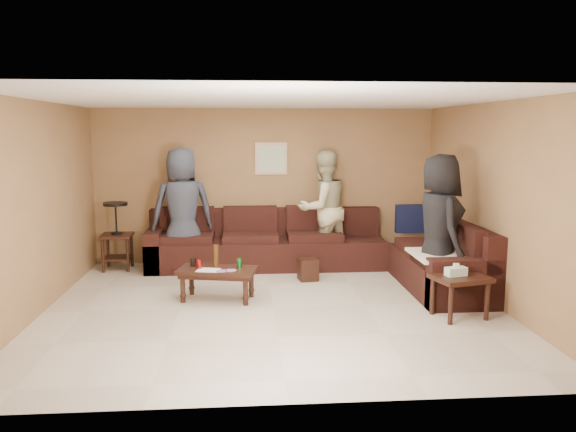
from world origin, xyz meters
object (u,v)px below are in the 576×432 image
object	(u,v)px
coffee_table	(217,273)
side_table_right	(460,282)
waste_bin	(308,269)
person_right	(439,227)
person_left	(183,210)
sectional_sofa	(322,253)
end_table_left	(117,235)
person_middle	(323,209)

from	to	relation	value
coffee_table	side_table_right	distance (m)	2.96
waste_bin	person_right	distance (m)	2.01
waste_bin	person_left	bearing A→B (deg)	159.50
sectional_sofa	end_table_left	size ratio (longest dim) A/B	4.41
coffee_table	waste_bin	xyz separation A→B (m)	(1.26, 0.87, -0.19)
side_table_right	waste_bin	bearing A→B (deg)	131.32
person_left	waste_bin	bearing A→B (deg)	146.14
coffee_table	person_middle	xyz separation A→B (m)	(1.60, 1.74, 0.57)
end_table_left	person_left	size ratio (longest dim) A/B	0.55
sectional_sofa	person_right	world-z (taller)	person_right
sectional_sofa	waste_bin	size ratio (longest dim) A/B	14.75
end_table_left	person_right	world-z (taller)	person_right
coffee_table	side_table_right	size ratio (longest dim) A/B	1.53
waste_bin	person_middle	world-z (taller)	person_middle
end_table_left	person_right	xyz separation A→B (m)	(4.46, -1.83, 0.38)
person_left	person_right	distance (m)	3.81
end_table_left	person_left	distance (m)	1.13
person_middle	end_table_left	bearing A→B (deg)	-24.35
coffee_table	side_table_right	world-z (taller)	coffee_table
end_table_left	waste_bin	distance (m)	3.04
person_left	side_table_right	bearing A→B (deg)	130.78
side_table_right	person_right	size ratio (longest dim) A/B	0.38
sectional_sofa	end_table_left	bearing A→B (deg)	169.83
waste_bin	person_right	world-z (taller)	person_right
sectional_sofa	coffee_table	distance (m)	1.90
end_table_left	person_left	bearing A→B (deg)	-9.00
side_table_right	end_table_left	bearing A→B (deg)	149.41
coffee_table	end_table_left	size ratio (longest dim) A/B	1.01
person_left	person_middle	world-z (taller)	person_left
sectional_sofa	person_middle	bearing A→B (deg)	81.29
person_middle	person_right	distance (m)	2.22
end_table_left	person_left	xyz separation A→B (m)	(1.04, -0.16, 0.40)
waste_bin	person_middle	size ratio (longest dim) A/B	0.17
sectional_sofa	waste_bin	world-z (taller)	sectional_sofa
person_right	coffee_table	bearing A→B (deg)	83.51
end_table_left	person_middle	size ratio (longest dim) A/B	0.57
waste_bin	person_left	size ratio (longest dim) A/B	0.17
sectional_sofa	waste_bin	distance (m)	0.42
sectional_sofa	person_middle	world-z (taller)	person_middle
waste_bin	person_right	bearing A→B (deg)	-31.78
sectional_sofa	end_table_left	xyz separation A→B (m)	(-3.13, 0.56, 0.23)
end_table_left	coffee_table	bearing A→B (deg)	-46.67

